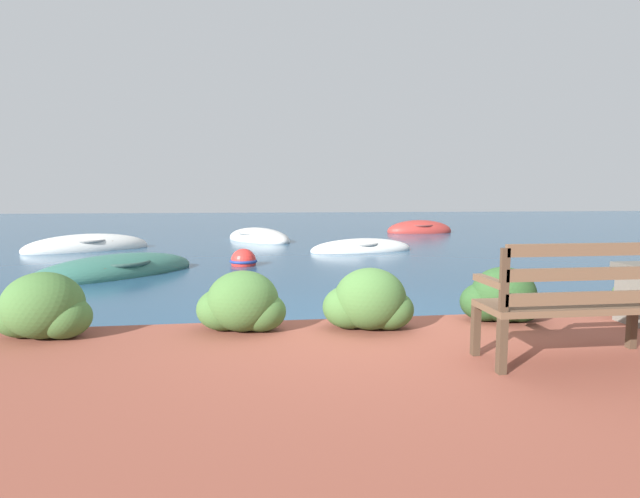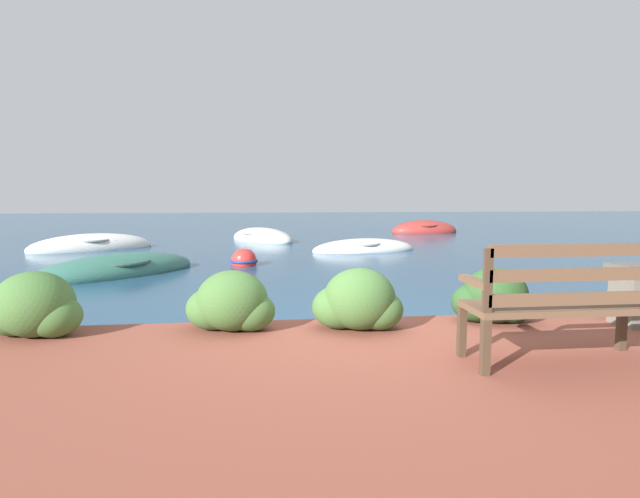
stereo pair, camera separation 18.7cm
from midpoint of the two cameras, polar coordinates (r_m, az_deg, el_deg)
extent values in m
plane|color=navy|center=(5.31, 5.56, -10.13)|extent=(80.00, 80.00, 0.00)
cube|color=#433123|center=(4.15, 17.15, -8.97)|extent=(0.06, 0.06, 0.40)
cube|color=#433123|center=(4.85, 32.18, -7.47)|extent=(0.06, 0.06, 0.40)
cube|color=#433123|center=(3.79, 19.75, -10.52)|extent=(0.06, 0.06, 0.40)
cube|color=brown|center=(4.24, 26.90, -5.92)|extent=(1.42, 0.48, 0.05)
cube|color=brown|center=(4.05, 28.61, -5.02)|extent=(1.35, 0.04, 0.09)
cube|color=brown|center=(4.03, 28.74, -2.58)|extent=(1.35, 0.04, 0.09)
cube|color=brown|center=(4.01, 28.86, -0.10)|extent=(1.35, 0.04, 0.09)
cube|color=#433123|center=(3.68, 20.01, -3.41)|extent=(0.06, 0.04, 0.45)
cube|color=brown|center=(3.87, 18.60, -3.58)|extent=(0.07, 0.43, 0.05)
ellipsoid|color=#426B33|center=(5.12, -28.94, -5.53)|extent=(0.70, 0.63, 0.59)
ellipsoid|color=#426B33|center=(5.26, -30.61, -6.30)|extent=(0.52, 0.47, 0.42)
ellipsoid|color=#426B33|center=(5.04, -27.19, -6.82)|extent=(0.49, 0.44, 0.38)
ellipsoid|color=#426B33|center=(4.75, -8.89, -5.84)|extent=(0.67, 0.60, 0.57)
ellipsoid|color=#426B33|center=(4.82, -11.05, -6.70)|extent=(0.50, 0.45, 0.40)
ellipsoid|color=#426B33|center=(4.73, -6.85, -7.09)|extent=(0.47, 0.42, 0.37)
ellipsoid|color=#426B33|center=(4.75, 5.67, -5.68)|extent=(0.69, 0.62, 0.58)
ellipsoid|color=#426B33|center=(4.79, 3.30, -6.63)|extent=(0.51, 0.46, 0.41)
ellipsoid|color=#426B33|center=(4.78, 7.76, -6.90)|extent=(0.48, 0.43, 0.38)
ellipsoid|color=#284C23|center=(5.32, 20.33, -4.95)|extent=(0.65, 0.58, 0.55)
ellipsoid|color=#284C23|center=(5.30, 18.33, -5.81)|extent=(0.49, 0.44, 0.39)
ellipsoid|color=#284C23|center=(5.39, 21.99, -5.93)|extent=(0.45, 0.41, 0.36)
ellipsoid|color=#426B33|center=(6.17, 32.92, -4.71)|extent=(0.52, 0.47, 0.42)
ellipsoid|color=#336B5B|center=(10.20, -21.63, -2.40)|extent=(3.18, 3.27, 0.68)
torus|color=#304F46|center=(10.18, -21.67, -1.36)|extent=(1.79, 1.79, 0.07)
cube|color=#846647|center=(9.93, -24.09, -1.81)|extent=(0.82, 0.78, 0.04)
cube|color=#846647|center=(10.40, -19.73, -1.30)|extent=(0.82, 0.78, 0.04)
ellipsoid|color=silver|center=(13.43, 5.44, -0.07)|extent=(3.03, 1.54, 0.60)
torus|color=gray|center=(13.41, 5.44, 0.63)|extent=(1.17, 1.17, 0.07)
cube|color=#846647|center=(13.59, 7.11, 0.56)|extent=(0.28, 0.78, 0.04)
cube|color=#846647|center=(13.27, 4.01, 0.46)|extent=(0.28, 0.78, 0.04)
ellipsoid|color=silver|center=(15.09, -24.27, 0.14)|extent=(3.35, 2.63, 0.78)
torus|color=gray|center=(15.08, -24.30, 0.96)|extent=(1.52, 1.52, 0.07)
cube|color=#846647|center=(15.20, -22.51, 0.96)|extent=(0.56, 0.80, 0.04)
cube|color=#846647|center=(14.99, -25.81, 0.75)|extent=(0.56, 0.80, 0.04)
ellipsoid|color=silver|center=(16.67, -6.31, 1.15)|extent=(2.71, 3.24, 0.76)
torus|color=gray|center=(16.66, -6.32, 1.86)|extent=(1.80, 1.80, 0.07)
cube|color=#846647|center=(17.04, -7.14, 1.85)|extent=(0.94, 0.66, 0.04)
cube|color=#846647|center=(16.34, -5.60, 1.69)|extent=(0.94, 0.66, 0.04)
ellipsoid|color=#9E2D28|center=(20.51, 12.09, 2.00)|extent=(2.73, 1.30, 0.89)
torus|color=brown|center=(20.50, 12.10, 2.68)|extent=(1.24, 1.24, 0.07)
cube|color=#846647|center=(20.65, 13.14, 2.60)|extent=(0.16, 0.95, 0.04)
cube|color=#846647|center=(20.38, 11.22, 2.60)|extent=(0.16, 0.95, 0.04)
sphere|color=red|center=(10.77, -8.18, -1.37)|extent=(0.54, 0.54, 0.54)
torus|color=navy|center=(10.77, -8.18, -1.37)|extent=(0.59, 0.59, 0.06)
camera|label=1|loc=(0.09, -89.47, 0.06)|focal=28.00mm
camera|label=2|loc=(0.09, 90.53, -0.06)|focal=28.00mm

